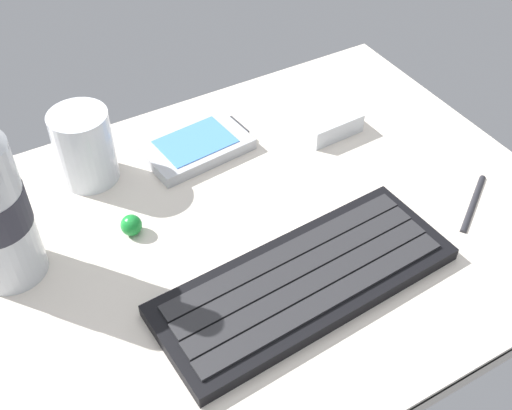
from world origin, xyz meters
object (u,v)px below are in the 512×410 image
keyboard (305,280)px  stylus_pen (474,202)px  handheld_device (194,147)px  trackball_mouse (131,225)px  juice_cup (85,149)px  charger_block (327,121)px

keyboard → stylus_pen: bearing=0.9°
handheld_device → trackball_mouse: 14.11cm
keyboard → juice_cup: bearing=116.0°
charger_block → keyboard: bearing=-129.1°
trackball_mouse → juice_cup: bearing=94.1°
keyboard → juice_cup: size_ratio=3.48×
keyboard → juice_cup: (-12.23, 25.11, 3.10)cm
handheld_device → charger_block: (15.89, -4.10, 0.47)cm
juice_cup → stylus_pen: (34.01, -24.77, -3.56)cm
handheld_device → trackball_mouse: trackball_mouse is taller
handheld_device → trackball_mouse: size_ratio=6.05×
charger_block → stylus_pen: size_ratio=0.74×
keyboard → charger_block: 24.70cm
charger_block → trackball_mouse: bearing=-170.5°
charger_block → trackball_mouse: (-27.06, -4.52, -0.10)cm
stylus_pen → charger_block: bearing=74.6°
trackball_mouse → keyboard: bearing=-51.9°
charger_block → stylus_pen: (6.21, -18.83, -0.85)cm
juice_cup → stylus_pen: size_ratio=0.89×
juice_cup → charger_block: (27.80, -5.93, -2.71)cm
handheld_device → juice_cup: bearing=171.2°
charger_block → trackball_mouse: size_ratio=3.18×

